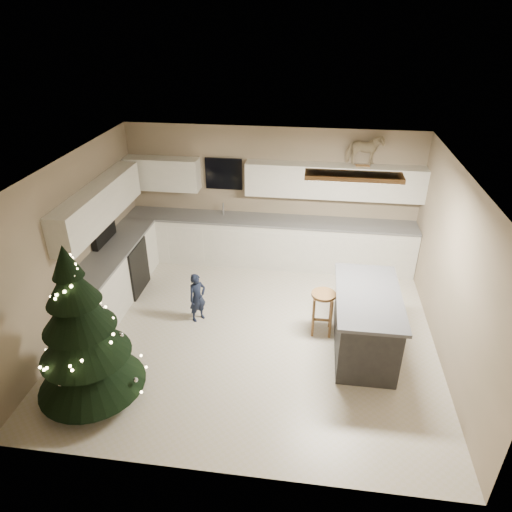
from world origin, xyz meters
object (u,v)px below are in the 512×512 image
object	(u,v)px
island	(365,322)
toddler	(197,297)
bar_stool	(323,303)
christmas_tree	(83,340)
rocking_horse	(364,150)

from	to	relation	value
island	toddler	size ratio (longest dim) A/B	2.05
bar_stool	toddler	size ratio (longest dim) A/B	0.86
island	christmas_tree	world-z (taller)	christmas_tree
bar_stool	toddler	xyz separation A→B (m)	(-1.97, 0.06, -0.12)
bar_stool	rocking_horse	distance (m)	2.86
island	toddler	world-z (taller)	island
toddler	rocking_horse	bearing A→B (deg)	-7.22
christmas_tree	rocking_horse	world-z (taller)	rocking_horse
christmas_tree	rocking_horse	distance (m)	5.42
island	bar_stool	world-z (taller)	island
christmas_tree	toddler	xyz separation A→B (m)	(0.93, 1.80, -0.49)
christmas_tree	toddler	distance (m)	2.09
bar_stool	rocking_horse	world-z (taller)	rocking_horse
island	toddler	distance (m)	2.60
christmas_tree	bar_stool	bearing A→B (deg)	30.94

